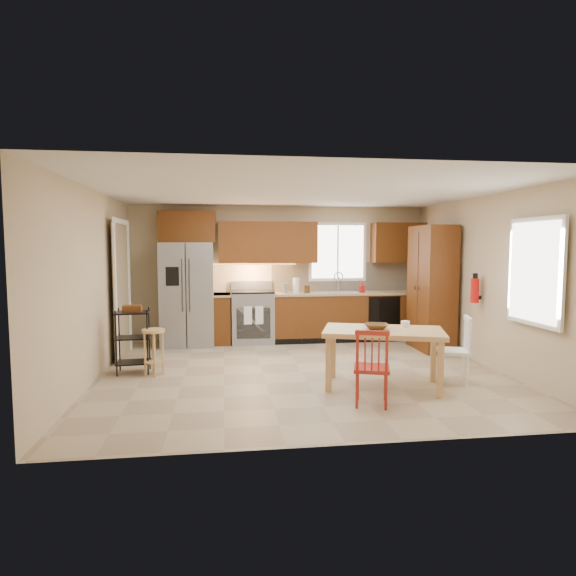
% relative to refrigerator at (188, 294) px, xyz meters
% --- Properties ---
extents(floor, '(5.50, 5.50, 0.00)m').
position_rel_refrigerator_xyz_m(floor, '(1.70, -2.12, -0.91)').
color(floor, tan).
rests_on(floor, ground).
extents(ceiling, '(5.50, 5.00, 0.02)m').
position_rel_refrigerator_xyz_m(ceiling, '(1.70, -2.12, 1.59)').
color(ceiling, silver).
rests_on(ceiling, ground).
extents(wall_back, '(5.50, 0.02, 2.50)m').
position_rel_refrigerator_xyz_m(wall_back, '(1.70, 0.38, 0.34)').
color(wall_back, '#CCB793').
rests_on(wall_back, ground).
extents(wall_front, '(5.50, 0.02, 2.50)m').
position_rel_refrigerator_xyz_m(wall_front, '(1.70, -4.62, 0.34)').
color(wall_front, '#CCB793').
rests_on(wall_front, ground).
extents(wall_left, '(0.02, 5.00, 2.50)m').
position_rel_refrigerator_xyz_m(wall_left, '(-1.05, -2.12, 0.34)').
color(wall_left, '#CCB793').
rests_on(wall_left, ground).
extents(wall_right, '(0.02, 5.00, 2.50)m').
position_rel_refrigerator_xyz_m(wall_right, '(4.45, -2.12, 0.34)').
color(wall_right, '#CCB793').
rests_on(wall_right, ground).
extents(refrigerator, '(0.92, 0.75, 1.82)m').
position_rel_refrigerator_xyz_m(refrigerator, '(0.00, 0.00, 0.00)').
color(refrigerator, gray).
rests_on(refrigerator, floor).
extents(range_stove, '(0.76, 0.63, 0.92)m').
position_rel_refrigerator_xyz_m(range_stove, '(1.15, 0.06, -0.45)').
color(range_stove, gray).
rests_on(range_stove, floor).
extents(base_cabinet_narrow, '(0.30, 0.60, 0.90)m').
position_rel_refrigerator_xyz_m(base_cabinet_narrow, '(0.60, 0.08, -0.46)').
color(base_cabinet_narrow, '#5C3010').
rests_on(base_cabinet_narrow, floor).
extents(base_cabinet_run, '(2.92, 0.60, 0.90)m').
position_rel_refrigerator_xyz_m(base_cabinet_run, '(2.99, 0.08, -0.46)').
color(base_cabinet_run, '#5C3010').
rests_on(base_cabinet_run, floor).
extents(dishwasher, '(0.60, 0.02, 0.78)m').
position_rel_refrigerator_xyz_m(dishwasher, '(3.55, -0.22, -0.46)').
color(dishwasher, black).
rests_on(dishwasher, floor).
extents(backsplash, '(2.92, 0.03, 0.55)m').
position_rel_refrigerator_xyz_m(backsplash, '(2.99, 0.36, 0.27)').
color(backsplash, beige).
rests_on(backsplash, wall_back).
extents(upper_over_fridge, '(1.00, 0.35, 0.55)m').
position_rel_refrigerator_xyz_m(upper_over_fridge, '(0.00, 0.20, 1.19)').
color(upper_over_fridge, '#5F360F').
rests_on(upper_over_fridge, wall_back).
extents(upper_left_block, '(1.80, 0.35, 0.75)m').
position_rel_refrigerator_xyz_m(upper_left_block, '(1.45, 0.20, 0.92)').
color(upper_left_block, '#5F360F').
rests_on(upper_left_block, wall_back).
extents(upper_right_block, '(1.00, 0.35, 0.75)m').
position_rel_refrigerator_xyz_m(upper_right_block, '(3.95, 0.20, 0.92)').
color(upper_right_block, '#5F360F').
rests_on(upper_right_block, wall_back).
extents(window_back, '(1.12, 0.04, 1.12)m').
position_rel_refrigerator_xyz_m(window_back, '(2.80, 0.35, 0.74)').
color(window_back, white).
rests_on(window_back, wall_back).
extents(sink, '(0.62, 0.46, 0.16)m').
position_rel_refrigerator_xyz_m(sink, '(2.80, 0.08, -0.05)').
color(sink, gray).
rests_on(sink, base_cabinet_run).
extents(undercab_glow, '(1.60, 0.30, 0.01)m').
position_rel_refrigerator_xyz_m(undercab_glow, '(1.15, 0.17, 0.52)').
color(undercab_glow, '#FFBF66').
rests_on(undercab_glow, wall_back).
extents(soap_bottle, '(0.09, 0.09, 0.19)m').
position_rel_refrigerator_xyz_m(soap_bottle, '(3.18, -0.02, 0.09)').
color(soap_bottle, red).
rests_on(soap_bottle, base_cabinet_run).
extents(paper_towel, '(0.12, 0.12, 0.28)m').
position_rel_refrigerator_xyz_m(paper_towel, '(1.95, 0.03, 0.13)').
color(paper_towel, white).
rests_on(paper_towel, base_cabinet_run).
extents(canister_steel, '(0.11, 0.11, 0.18)m').
position_rel_refrigerator_xyz_m(canister_steel, '(1.75, 0.03, 0.08)').
color(canister_steel, gray).
rests_on(canister_steel, base_cabinet_run).
extents(canister_wood, '(0.10, 0.10, 0.14)m').
position_rel_refrigerator_xyz_m(canister_wood, '(2.15, -0.00, 0.06)').
color(canister_wood, '#4E3014').
rests_on(canister_wood, base_cabinet_run).
extents(pantry, '(0.50, 0.95, 2.10)m').
position_rel_refrigerator_xyz_m(pantry, '(4.13, -0.93, 0.14)').
color(pantry, '#5C3010').
rests_on(pantry, floor).
extents(fire_extinguisher, '(0.12, 0.12, 0.36)m').
position_rel_refrigerator_xyz_m(fire_extinguisher, '(4.33, -1.98, 0.19)').
color(fire_extinguisher, red).
rests_on(fire_extinguisher, wall_right).
extents(window_right, '(0.04, 1.02, 1.32)m').
position_rel_refrigerator_xyz_m(window_right, '(4.38, -3.27, 0.54)').
color(window_right, white).
rests_on(window_right, wall_right).
extents(doorway, '(0.04, 0.95, 2.10)m').
position_rel_refrigerator_xyz_m(doorway, '(-0.97, -0.82, 0.14)').
color(doorway, '#8C7A59').
rests_on(doorway, wall_left).
extents(dining_table, '(1.64, 1.22, 0.71)m').
position_rel_refrigerator_xyz_m(dining_table, '(2.60, -2.94, -0.55)').
color(dining_table, tan).
rests_on(dining_table, floor).
extents(chair_red, '(0.50, 0.50, 0.86)m').
position_rel_refrigerator_xyz_m(chair_red, '(2.25, -3.59, -0.48)').
color(chair_red, maroon).
rests_on(chair_red, floor).
extents(chair_white, '(0.50, 0.50, 0.86)m').
position_rel_refrigerator_xyz_m(chair_white, '(3.55, -2.89, -0.48)').
color(chair_white, white).
rests_on(chair_white, floor).
extents(table_bowl, '(0.37, 0.37, 0.07)m').
position_rel_refrigerator_xyz_m(table_bowl, '(2.51, -2.94, -0.19)').
color(table_bowl, '#4E3014').
rests_on(table_bowl, dining_table).
extents(table_jar, '(0.13, 0.13, 0.12)m').
position_rel_refrigerator_xyz_m(table_jar, '(2.92, -2.85, -0.16)').
color(table_jar, white).
rests_on(table_jar, dining_table).
extents(bar_stool, '(0.35, 0.35, 0.63)m').
position_rel_refrigerator_xyz_m(bar_stool, '(-0.32, -2.00, -0.59)').
color(bar_stool, tan).
rests_on(bar_stool, floor).
extents(utility_cart, '(0.47, 0.38, 0.90)m').
position_rel_refrigerator_xyz_m(utility_cart, '(-0.62, -1.84, -0.46)').
color(utility_cart, black).
rests_on(utility_cart, floor).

